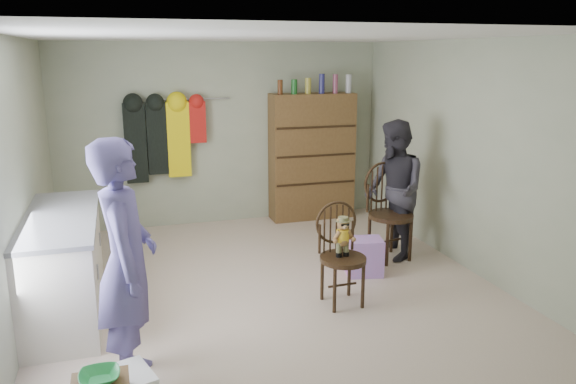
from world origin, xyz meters
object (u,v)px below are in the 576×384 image
object	(u,v)px
chair_front	(341,247)
chair_far	(388,208)
counter	(64,265)
dresser	(312,156)

from	to	relation	value
chair_front	chair_far	size ratio (longest dim) A/B	0.87
counter	chair_front	bearing A→B (deg)	-11.72
counter	dresser	xyz separation A→B (m)	(3.20, 2.30, 0.44)
dresser	chair_far	bearing A→B (deg)	-81.08
counter	chair_front	distance (m)	2.56
counter	chair_front	world-z (taller)	chair_front
chair_far	dresser	xyz separation A→B (m)	(-0.29, 1.84, 0.31)
chair_front	counter	bearing A→B (deg)	165.98
chair_front	chair_far	world-z (taller)	chair_far
chair_front	chair_far	distance (m)	1.39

